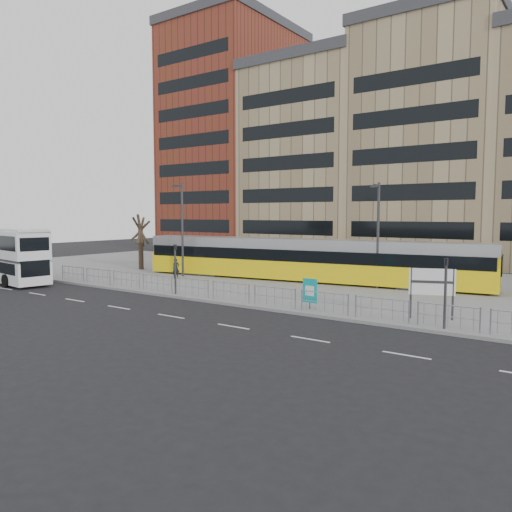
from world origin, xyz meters
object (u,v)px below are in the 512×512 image
Objects in this scene: lamp_post_west at (182,225)px; ad_panel at (310,291)px; tram at (303,260)px; bare_tree at (140,213)px; traffic_light_west at (175,263)px; pedestrian at (176,268)px; station_sign at (432,284)px; lamp_post_east at (378,230)px; traffic_light_east at (446,284)px; double_decker_bus at (6,253)px.

ad_panel is at bearing -22.10° from lamp_post_west.
tram is 3.72× the size of bare_tree.
traffic_light_west is 0.43× the size of bare_tree.
tram is 11.04m from ad_panel.
bare_tree is at bearing 178.68° from tram.
tram is 17.11× the size of pedestrian.
station_sign is 20.83m from pedestrian.
station_sign is at bearing -53.30° from lamp_post_east.
traffic_light_west reaches higher than pedestrian.
ad_panel is 7.13m from traffic_light_east.
lamp_post_west reaches higher than traffic_light_west.
double_decker_bus is at bearing -169.99° from ad_panel.
station_sign is 0.33× the size of lamp_post_west.
pedestrian is (-20.47, 3.75, -0.90)m from station_sign.
traffic_light_west is at bearing -115.16° from pedestrian.
lamp_post_west reaches higher than double_decker_bus.
pedestrian is (-14.49, 4.83, -0.16)m from ad_panel.
traffic_light_west reaches higher than ad_panel.
double_decker_bus is at bearing 167.29° from station_sign.
traffic_light_east is 30.00m from bare_tree.
double_decker_bus is 6.71× the size of pedestrian.
traffic_light_west is 1.00× the size of traffic_light_east.
traffic_light_east is (21.52, -5.44, 1.20)m from pedestrian.
station_sign is 21.77m from lamp_post_west.
tram is 10.55m from traffic_light_west.
traffic_light_east is at bearing 11.97° from double_decker_bus.
pedestrian is 8.79m from bare_tree.
traffic_light_east is at bearing -2.42° from ad_panel.
tram is at bearing 19.34° from lamp_post_west.
lamp_post_east is (-6.92, 9.56, 1.92)m from traffic_light_east.
double_decker_bus reaches higher than ad_panel.
station_sign is 0.34× the size of bare_tree.
traffic_light_east is at bearing -54.10° from lamp_post_east.
bare_tree is (-7.14, 2.83, 4.27)m from pedestrian.
tram is at bearing 132.90° from traffic_light_east.
double_decker_bus reaches higher than station_sign.
lamp_post_west is (-21.04, 5.04, 2.40)m from station_sign.
station_sign is 6.12m from ad_panel.
lamp_post_west is (-22.09, 6.73, 2.10)m from traffic_light_east.
ad_panel is 0.23× the size of lamp_post_east.
tram reaches higher than traffic_light_east.
ad_panel reaches higher than pedestrian.
ad_panel is 0.22× the size of bare_tree.
lamp_post_west is at bearing 52.22° from double_decker_bus.
double_decker_bus is 3.37× the size of traffic_light_west.
traffic_light_west is 13.49m from lamp_post_east.
double_decker_bus is at bearing -153.39° from tram.
lamp_post_west reaches higher than pedestrian.
ad_panel is 23.32m from bare_tree.
lamp_post_west reaches higher than ad_panel.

